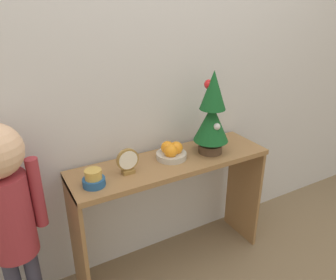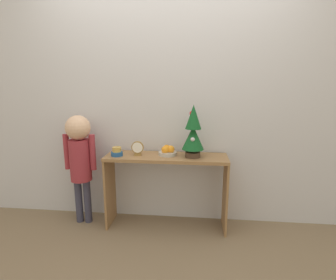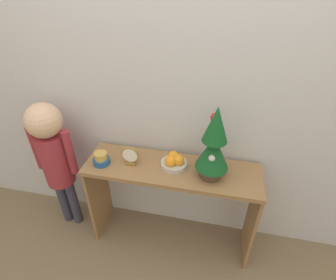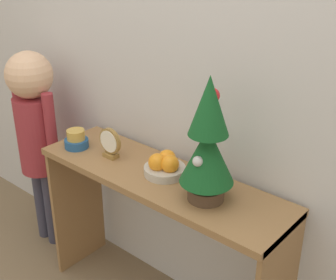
# 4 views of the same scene
# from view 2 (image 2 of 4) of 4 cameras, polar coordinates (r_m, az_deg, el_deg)

# --- Properties ---
(ground_plane) EXTENTS (12.00, 12.00, 0.00)m
(ground_plane) POSITION_cam_2_polar(r_m,az_deg,el_deg) (2.61, -0.80, -19.92)
(ground_plane) COLOR #7A664C
(back_wall) EXTENTS (7.00, 0.05, 2.50)m
(back_wall) POSITION_cam_2_polar(r_m,az_deg,el_deg) (2.60, 0.12, 9.12)
(back_wall) COLOR silver
(back_wall) RESTS_ON ground_plane
(console_table) EXTENTS (1.15, 0.34, 0.72)m
(console_table) POSITION_cam_2_polar(r_m,az_deg,el_deg) (2.52, -0.38, -7.07)
(console_table) COLOR olive
(console_table) RESTS_ON ground_plane
(mini_tree) EXTENTS (0.20, 0.20, 0.48)m
(mini_tree) POSITION_cam_2_polar(r_m,az_deg,el_deg) (2.39, 5.50, 1.76)
(mini_tree) COLOR #4C3828
(mini_tree) RESTS_ON console_table
(fruit_bowl) EXTENTS (0.17, 0.17, 0.10)m
(fruit_bowl) POSITION_cam_2_polar(r_m,az_deg,el_deg) (2.48, -0.12, -2.43)
(fruit_bowl) COLOR #B7B2A8
(fruit_bowl) RESTS_ON console_table
(singing_bowl) EXTENTS (0.11, 0.11, 0.09)m
(singing_bowl) POSITION_cam_2_polar(r_m,az_deg,el_deg) (2.51, -11.07, -2.60)
(singing_bowl) COLOR #235189
(singing_bowl) RESTS_ON console_table
(desk_clock) EXTENTS (0.12, 0.04, 0.14)m
(desk_clock) POSITION_cam_2_polar(r_m,az_deg,el_deg) (2.48, -6.64, -1.86)
(desk_clock) COLOR olive
(desk_clock) RESTS_ON console_table
(child_figure) EXTENTS (0.32, 0.24, 1.10)m
(child_figure) POSITION_cam_2_polar(r_m,az_deg,el_deg) (2.69, -18.65, -2.81)
(child_figure) COLOR #38384C
(child_figure) RESTS_ON ground_plane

